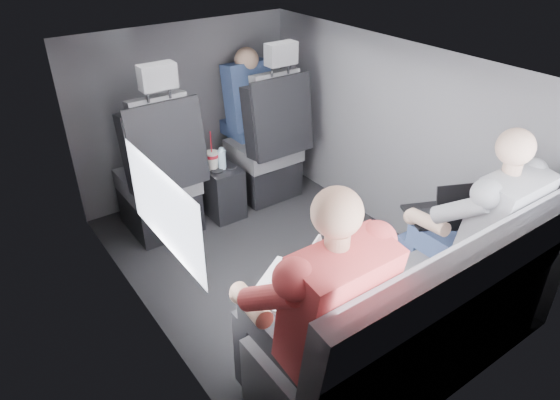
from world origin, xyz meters
TOP-DOWN VIEW (x-y plane):
  - floor at (0.00, 0.00)m, footprint 2.60×2.60m
  - ceiling at (0.00, 0.00)m, footprint 2.60×2.60m
  - panel_left at (-0.90, 0.00)m, footprint 0.02×2.60m
  - panel_right at (0.90, 0.00)m, footprint 0.02×2.60m
  - panel_front at (0.00, 1.30)m, footprint 1.80×0.02m
  - panel_back at (0.00, -1.30)m, footprint 1.80×0.02m
  - side_window at (-0.88, -0.30)m, footprint 0.02×0.75m
  - seatbelt at (0.45, 0.67)m, footprint 0.35×0.11m
  - front_seat_left at (-0.45, 0.84)m, footprint 0.52×0.58m
  - front_seat_right at (0.45, 0.84)m, footprint 0.52×0.58m
  - center_console at (0.00, 0.88)m, footprint 0.24×0.48m
  - rear_bench at (0.00, -1.06)m, footprint 1.60×0.57m
  - soda_cup at (-0.06, 0.81)m, footprint 0.10×0.10m
  - water_bottle at (0.00, 0.78)m, footprint 0.06×0.06m
  - laptop_white at (-0.52, -0.80)m, footprint 0.44×0.49m
  - laptop_black at (0.52, -0.80)m, footprint 0.43×0.46m
  - passenger_rear_left at (-0.56, -0.97)m, footprint 0.52×0.64m
  - passenger_rear_right at (0.50, -0.97)m, footprint 0.49×0.61m
  - passenger_front_right at (0.44, 1.10)m, footprint 0.37×0.37m

SIDE VIEW (x-z plane):
  - floor at x=0.00m, z-range 0.00..0.00m
  - center_console at x=0.00m, z-range 0.00..0.41m
  - rear_bench at x=0.00m, z-range -0.15..0.77m
  - front_seat_left at x=-0.45m, z-range -0.23..1.03m
  - front_seat_right at x=0.45m, z-range -0.23..1.03m
  - soda_cup at x=-0.06m, z-range 0.33..0.62m
  - water_bottle at x=0.00m, z-range 0.39..0.56m
  - passenger_rear_right at x=0.50m, z-range 0.02..1.23m
  - laptop_black at x=0.52m, z-range 0.51..0.77m
  - laptop_white at x=-0.52m, z-range 0.51..0.77m
  - passenger_rear_left at x=-0.56m, z-range 0.01..1.27m
  - panel_left at x=-0.90m, z-range 0.00..1.35m
  - panel_right at x=0.90m, z-range 0.00..1.35m
  - panel_front at x=0.00m, z-range 0.00..1.35m
  - panel_back at x=0.00m, z-range 0.00..1.35m
  - passenger_front_right at x=0.44m, z-range 0.38..1.10m
  - seatbelt at x=0.45m, z-range 0.50..1.10m
  - side_window at x=-0.88m, z-range 0.69..1.11m
  - ceiling at x=0.00m, z-range 1.35..1.35m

